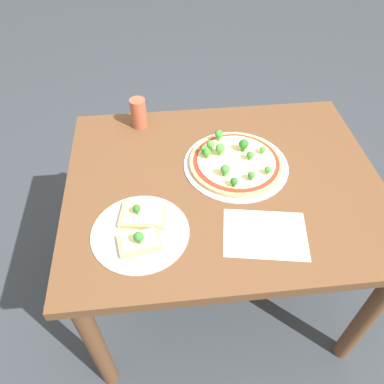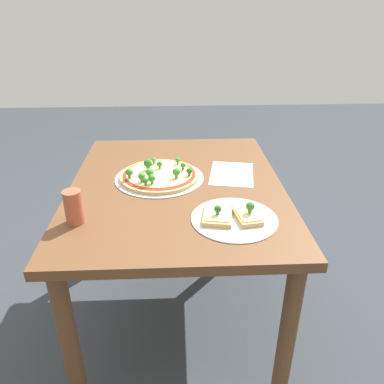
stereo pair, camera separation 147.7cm
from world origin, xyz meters
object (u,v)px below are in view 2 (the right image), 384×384
at_px(dining_table, 176,204).
at_px(pizza_tray_slice, 231,216).
at_px(pizza_tray_whole, 158,175).
at_px(drinking_cup, 72,207).

height_order(dining_table, pizza_tray_slice, pizza_tray_slice).
distance_m(pizza_tray_whole, drinking_cup, 0.43).
distance_m(pizza_tray_slice, drinking_cup, 0.53).
height_order(pizza_tray_whole, pizza_tray_slice, pizza_tray_whole).
bearing_deg(dining_table, pizza_tray_whole, 54.87).
bearing_deg(drinking_cup, pizza_tray_slice, -90.33).
bearing_deg(pizza_tray_whole, dining_table, -125.13).
height_order(pizza_tray_slice, drinking_cup, drinking_cup).
bearing_deg(pizza_tray_slice, drinking_cup, 89.67).
bearing_deg(dining_table, drinking_cup, 129.63).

